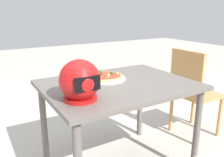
% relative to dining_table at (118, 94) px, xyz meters
% --- Properties ---
extents(dining_table, '(1.10, 0.84, 0.74)m').
position_rel_dining_table_xyz_m(dining_table, '(0.00, 0.00, 0.00)').
color(dining_table, '#5B5651').
rests_on(dining_table, ground).
extents(pizza_plate, '(0.31, 0.31, 0.01)m').
position_rel_dining_table_xyz_m(pizza_plate, '(0.03, -0.14, 0.10)').
color(pizza_plate, white).
rests_on(pizza_plate, dining_table).
extents(pizza, '(0.27, 0.27, 0.06)m').
position_rel_dining_table_xyz_m(pizza, '(0.03, -0.14, 0.11)').
color(pizza, tan).
rests_on(pizza, pizza_plate).
extents(motorcycle_helmet, '(0.25, 0.25, 0.25)m').
position_rel_dining_table_xyz_m(motorcycle_helmet, '(0.38, 0.17, 0.21)').
color(motorcycle_helmet, '#B21414').
rests_on(motorcycle_helmet, dining_table).
extents(chair_side, '(0.40, 0.40, 0.90)m').
position_rel_dining_table_xyz_m(chair_side, '(-0.91, -0.08, -0.14)').
color(chair_side, '#B7844C').
rests_on(chair_side, ground).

